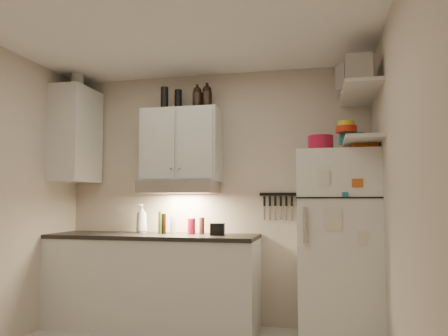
# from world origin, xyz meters

# --- Properties ---
(ceiling) EXTENTS (3.20, 3.00, 0.02)m
(ceiling) POSITION_xyz_m (0.00, 0.00, 2.61)
(ceiling) COLOR white
(ceiling) RESTS_ON ground
(back_wall) EXTENTS (3.20, 0.02, 2.60)m
(back_wall) POSITION_xyz_m (0.00, 1.51, 1.30)
(back_wall) COLOR beige
(back_wall) RESTS_ON ground
(right_wall) EXTENTS (0.02, 3.00, 2.60)m
(right_wall) POSITION_xyz_m (1.61, 0.00, 1.30)
(right_wall) COLOR beige
(right_wall) RESTS_ON ground
(base_cabinet) EXTENTS (2.10, 0.60, 0.88)m
(base_cabinet) POSITION_xyz_m (-0.55, 1.20, 0.44)
(base_cabinet) COLOR silver
(base_cabinet) RESTS_ON floor
(countertop) EXTENTS (2.10, 0.62, 0.04)m
(countertop) POSITION_xyz_m (-0.55, 1.20, 0.90)
(countertop) COLOR black
(countertop) RESTS_ON base_cabinet
(upper_cabinet) EXTENTS (0.80, 0.33, 0.75)m
(upper_cabinet) POSITION_xyz_m (-0.30, 1.33, 1.83)
(upper_cabinet) COLOR silver
(upper_cabinet) RESTS_ON back_wall
(side_cabinet) EXTENTS (0.33, 0.55, 1.00)m
(side_cabinet) POSITION_xyz_m (-1.44, 1.20, 1.95)
(side_cabinet) COLOR silver
(side_cabinet) RESTS_ON left_wall
(range_hood) EXTENTS (0.76, 0.46, 0.12)m
(range_hood) POSITION_xyz_m (-0.30, 1.27, 1.39)
(range_hood) COLOR silver
(range_hood) RESTS_ON back_wall
(fridge) EXTENTS (0.70, 0.68, 1.70)m
(fridge) POSITION_xyz_m (1.25, 1.16, 0.85)
(fridge) COLOR white
(fridge) RESTS_ON floor
(shelf_hi) EXTENTS (0.30, 0.95, 0.03)m
(shelf_hi) POSITION_xyz_m (1.45, 1.02, 2.20)
(shelf_hi) COLOR silver
(shelf_hi) RESTS_ON right_wall
(shelf_lo) EXTENTS (0.30, 0.95, 0.03)m
(shelf_lo) POSITION_xyz_m (1.45, 1.02, 1.76)
(shelf_lo) COLOR silver
(shelf_lo) RESTS_ON right_wall
(knife_strip) EXTENTS (0.42, 0.02, 0.03)m
(knife_strip) POSITION_xyz_m (0.70, 1.49, 1.32)
(knife_strip) COLOR black
(knife_strip) RESTS_ON back_wall
(dutch_oven) EXTENTS (0.27, 0.27, 0.13)m
(dutch_oven) POSITION_xyz_m (1.11, 0.99, 1.76)
(dutch_oven) COLOR #AA1336
(dutch_oven) RESTS_ON fridge
(book_stack) EXTENTS (0.27, 0.32, 0.10)m
(book_stack) POSITION_xyz_m (1.49, 1.06, 1.75)
(book_stack) COLOR #DB5D1B
(book_stack) RESTS_ON fridge
(spice_jar) EXTENTS (0.08, 0.08, 0.11)m
(spice_jar) POSITION_xyz_m (1.34, 1.08, 1.75)
(spice_jar) COLOR silver
(spice_jar) RESTS_ON fridge
(stock_pot) EXTENTS (0.29, 0.29, 0.17)m
(stock_pot) POSITION_xyz_m (1.39, 1.27, 2.30)
(stock_pot) COLOR silver
(stock_pot) RESTS_ON shelf_hi
(tin_a) EXTENTS (0.26, 0.25, 0.21)m
(tin_a) POSITION_xyz_m (1.38, 0.90, 2.32)
(tin_a) COLOR #AAAAAD
(tin_a) RESTS_ON shelf_hi
(tin_b) EXTENTS (0.20, 0.20, 0.20)m
(tin_b) POSITION_xyz_m (1.42, 0.65, 2.32)
(tin_b) COLOR #AAAAAD
(tin_b) RESTS_ON shelf_hi
(bowl_teal) EXTENTS (0.24, 0.24, 0.09)m
(bowl_teal) POSITION_xyz_m (1.39, 1.21, 1.82)
(bowl_teal) COLOR #16747C
(bowl_teal) RESTS_ON shelf_lo
(bowl_orange) EXTENTS (0.19, 0.19, 0.06)m
(bowl_orange) POSITION_xyz_m (1.33, 1.12, 1.90)
(bowl_orange) COLOR red
(bowl_orange) RESTS_ON bowl_teal
(bowl_yellow) EXTENTS (0.15, 0.15, 0.05)m
(bowl_yellow) POSITION_xyz_m (1.33, 1.12, 1.95)
(bowl_yellow) COLOR yellow
(bowl_yellow) RESTS_ON bowl_orange
(plates) EXTENTS (0.21, 0.21, 0.05)m
(plates) POSITION_xyz_m (1.51, 1.10, 1.80)
(plates) COLOR #16747C
(plates) RESTS_ON shelf_lo
(growler_a) EXTENTS (0.12, 0.12, 0.23)m
(growler_a) POSITION_xyz_m (-0.12, 1.31, 2.31)
(growler_a) COLOR black
(growler_a) RESTS_ON upper_cabinet
(growler_b) EXTENTS (0.12, 0.12, 0.25)m
(growler_b) POSITION_xyz_m (-0.03, 1.34, 2.32)
(growler_b) COLOR black
(growler_b) RESTS_ON upper_cabinet
(thermos_a) EXTENTS (0.10, 0.10, 0.22)m
(thermos_a) POSITION_xyz_m (-0.35, 1.37, 2.31)
(thermos_a) COLOR black
(thermos_a) RESTS_ON upper_cabinet
(thermos_b) EXTENTS (0.10, 0.10, 0.23)m
(thermos_b) POSITION_xyz_m (-0.47, 1.27, 2.31)
(thermos_b) COLOR black
(thermos_b) RESTS_ON upper_cabinet
(side_jar) EXTENTS (0.15, 0.15, 0.18)m
(side_jar) POSITION_xyz_m (-1.42, 1.18, 2.54)
(side_jar) COLOR silver
(side_jar) RESTS_ON side_cabinet
(soap_bottle) EXTENTS (0.15, 0.15, 0.33)m
(soap_bottle) POSITION_xyz_m (-0.73, 1.33, 1.09)
(soap_bottle) COLOR silver
(soap_bottle) RESTS_ON countertop
(pepper_mill) EXTENTS (0.07, 0.07, 0.17)m
(pepper_mill) POSITION_xyz_m (-0.07, 1.32, 1.00)
(pepper_mill) COLOR brown
(pepper_mill) RESTS_ON countertop
(oil_bottle) EXTENTS (0.04, 0.04, 0.23)m
(oil_bottle) POSITION_xyz_m (-0.49, 1.25, 1.03)
(oil_bottle) COLOR #3B6619
(oil_bottle) RESTS_ON countertop
(vinegar_bottle) EXTENTS (0.05, 0.05, 0.20)m
(vinegar_bottle) POSITION_xyz_m (-0.45, 1.25, 1.02)
(vinegar_bottle) COLOR black
(vinegar_bottle) RESTS_ON countertop
(clear_bottle) EXTENTS (0.06, 0.06, 0.17)m
(clear_bottle) POSITION_xyz_m (-0.37, 1.30, 1.01)
(clear_bottle) COLOR silver
(clear_bottle) RESTS_ON countertop
(red_jar) EXTENTS (0.08, 0.08, 0.16)m
(red_jar) POSITION_xyz_m (-0.17, 1.29, 1.00)
(red_jar) COLOR #AA1336
(red_jar) RESTS_ON countertop
(caddy) EXTENTS (0.15, 0.11, 0.12)m
(caddy) POSITION_xyz_m (0.12, 1.20, 0.98)
(caddy) COLOR black
(caddy) RESTS_ON countertop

